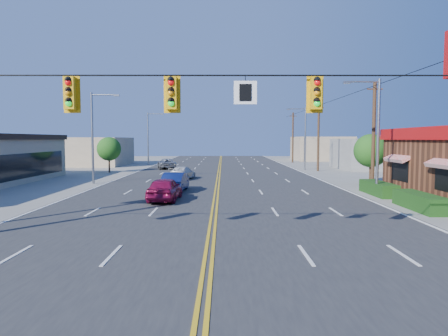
{
  "coord_description": "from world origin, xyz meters",
  "views": [
    {
      "loc": [
        0.48,
        -13.1,
        3.93
      ],
      "look_at": [
        0.53,
        10.92,
        2.2
      ],
      "focal_mm": 32.0,
      "sensor_mm": 36.0,
      "label": 1
    }
  ],
  "objects_px": {
    "car_white": "(183,173)",
    "car_silver": "(167,164)",
    "car_magenta": "(165,190)",
    "car_blue": "(175,182)",
    "signal_span": "(205,110)"
  },
  "relations": [
    {
      "from": "car_white",
      "to": "car_silver",
      "type": "relative_size",
      "value": 0.89
    },
    {
      "from": "car_magenta",
      "to": "car_blue",
      "type": "distance_m",
      "value": 4.61
    },
    {
      "from": "signal_span",
      "to": "car_blue",
      "type": "relative_size",
      "value": 5.65
    },
    {
      "from": "signal_span",
      "to": "car_blue",
      "type": "distance_m",
      "value": 17.33
    },
    {
      "from": "signal_span",
      "to": "car_magenta",
      "type": "bearing_deg",
      "value": 104.51
    },
    {
      "from": "car_white",
      "to": "car_silver",
      "type": "xyz_separation_m",
      "value": [
        -3.51,
        13.87,
        0.04
      ]
    },
    {
      "from": "car_blue",
      "to": "car_white",
      "type": "xyz_separation_m",
      "value": [
        -0.37,
        8.95,
        -0.09
      ]
    },
    {
      "from": "signal_span",
      "to": "car_magenta",
      "type": "height_order",
      "value": "signal_span"
    },
    {
      "from": "signal_span",
      "to": "car_silver",
      "type": "bearing_deg",
      "value": 99.87
    },
    {
      "from": "car_white",
      "to": "signal_span",
      "type": "bearing_deg",
      "value": 108.29
    },
    {
      "from": "signal_span",
      "to": "car_white",
      "type": "relative_size",
      "value": 5.72
    },
    {
      "from": "car_magenta",
      "to": "car_blue",
      "type": "relative_size",
      "value": 1.01
    },
    {
      "from": "car_white",
      "to": "car_silver",
      "type": "height_order",
      "value": "car_silver"
    },
    {
      "from": "signal_span",
      "to": "car_white",
      "type": "bearing_deg",
      "value": 97.47
    },
    {
      "from": "car_blue",
      "to": "car_silver",
      "type": "bearing_deg",
      "value": -77.48
    }
  ]
}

